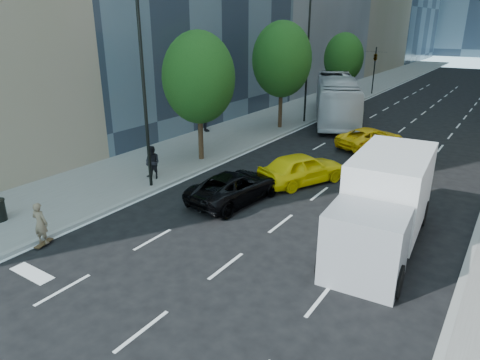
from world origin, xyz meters
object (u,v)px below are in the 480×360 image
Objects in this scene: city_bus at (336,99)px; black_sedan_lincoln at (235,187)px; skateboarder at (41,226)px; box_truck at (384,203)px; black_sedan_mercedes at (386,192)px.

black_sedan_lincoln is at bearing -106.21° from city_bus.
box_truck is at bearing -162.30° from skateboarder.
black_sedan_lincoln is at bearing 8.68° from black_sedan_mercedes.
black_sedan_lincoln is at bearing -131.36° from skateboarder.
skateboarder is 12.76m from box_truck.
city_bus is (0.80, 27.16, 1.02)m from skateboarder.
city_bus reaches higher than box_truck.
black_sedan_mercedes is (6.20, 2.88, 0.11)m from black_sedan_lincoln.
skateboarder is at bearing -150.38° from box_truck.
box_truck is (6.98, -0.55, 1.02)m from black_sedan_lincoln.
box_truck is (10.58, 7.08, 0.90)m from skateboarder.
box_truck is at bearing 86.49° from black_sedan_mercedes.
skateboarder is 0.32× the size of black_sedan_lincoln.
black_sedan_lincoln is 0.70× the size of box_truck.
city_bus reaches higher than black_sedan_mercedes.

